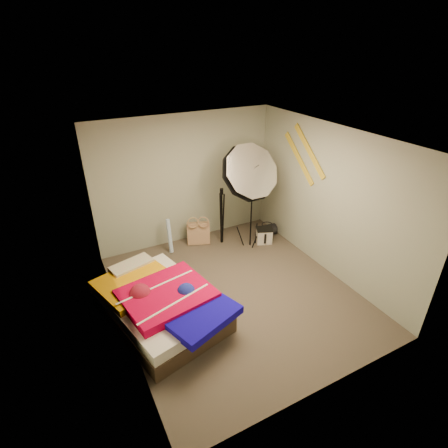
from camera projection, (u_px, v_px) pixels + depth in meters
floor at (236, 293)px, 5.65m from camera, size 4.00×4.00×0.00m
ceiling at (239, 139)px, 4.47m from camera, size 4.00×4.00×0.00m
wall_back at (185, 180)px, 6.62m from camera, size 3.50×0.00×3.50m
wall_front at (335, 308)px, 3.49m from camera, size 3.50×0.00×3.50m
wall_left at (115, 255)px, 4.35m from camera, size 0.00×4.00×4.00m
wall_right at (329, 202)px, 5.77m from camera, size 0.00×4.00×4.00m
tote_bag at (198, 233)px, 6.91m from camera, size 0.48×0.34×0.46m
wrapping_roll at (170, 236)px, 6.60m from camera, size 0.09×0.20×0.67m
camera_case at (264, 236)px, 6.96m from camera, size 0.35×0.31×0.30m
duffel_bag at (267, 230)px, 7.24m from camera, size 0.39×0.26×0.23m
wall_stripe_upper at (309, 151)px, 5.90m from camera, size 0.02×0.91×0.78m
wall_stripe_lower at (299, 158)px, 6.19m from camera, size 0.02×0.91×0.78m
bed at (160, 303)px, 5.02m from camera, size 1.76×2.20×0.55m
photo_umbrella at (248, 173)px, 6.04m from camera, size 1.27×0.95×2.19m
camera_tripod at (222, 212)px, 6.74m from camera, size 0.08×0.08×1.16m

